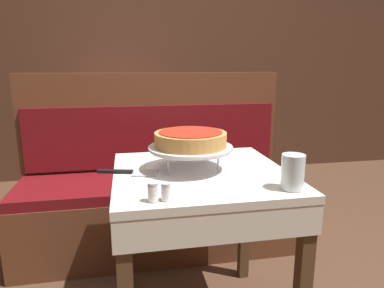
% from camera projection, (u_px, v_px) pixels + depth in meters
% --- Properties ---
extents(dining_table_front, '(0.69, 0.69, 0.72)m').
position_uv_depth(dining_table_front, '(200.00, 194.00, 1.41)').
color(dining_table_front, beige).
rests_on(dining_table_front, ground_plane).
extents(dining_table_rear, '(0.79, 0.79, 0.72)m').
position_uv_depth(dining_table_rear, '(122.00, 124.00, 3.05)').
color(dining_table_rear, red).
rests_on(dining_table_rear, ground_plane).
extents(booth_bench, '(1.67, 0.53, 1.09)m').
position_uv_depth(booth_bench, '(158.00, 198.00, 2.16)').
color(booth_bench, brown).
rests_on(booth_bench, ground_plane).
extents(back_wall_panel, '(6.00, 0.04, 2.40)m').
position_uv_depth(back_wall_panel, '(153.00, 59.00, 3.45)').
color(back_wall_panel, '#4C2D1E').
rests_on(back_wall_panel, ground_plane).
extents(pizza_pan_stand, '(0.34, 0.34, 0.10)m').
position_uv_depth(pizza_pan_stand, '(191.00, 149.00, 1.38)').
color(pizza_pan_stand, '#ADADB2').
rests_on(pizza_pan_stand, dining_table_front).
extents(deep_dish_pizza, '(0.29, 0.29, 0.06)m').
position_uv_depth(deep_dish_pizza, '(191.00, 139.00, 1.37)').
color(deep_dish_pizza, '#C68E47').
rests_on(deep_dish_pizza, pizza_pan_stand).
extents(pizza_server, '(0.24, 0.10, 0.01)m').
position_uv_depth(pizza_server, '(130.00, 172.00, 1.35)').
color(pizza_server, '#BCBCC1').
rests_on(pizza_server, dining_table_front).
extents(water_glass_near, '(0.08, 0.08, 0.12)m').
position_uv_depth(water_glass_near, '(293.00, 172.00, 1.16)').
color(water_glass_near, silver).
rests_on(water_glass_near, dining_table_front).
extents(salt_shaker, '(0.03, 0.03, 0.06)m').
position_uv_depth(salt_shaker, '(153.00, 192.00, 1.06)').
color(salt_shaker, silver).
rests_on(salt_shaker, dining_table_front).
extents(pepper_shaker, '(0.03, 0.03, 0.06)m').
position_uv_depth(pepper_shaker, '(166.00, 192.00, 1.07)').
color(pepper_shaker, silver).
rests_on(pepper_shaker, dining_table_front).
extents(condiment_caddy, '(0.11, 0.11, 0.15)m').
position_uv_depth(condiment_caddy, '(124.00, 108.00, 3.08)').
color(condiment_caddy, black).
rests_on(condiment_caddy, dining_table_rear).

